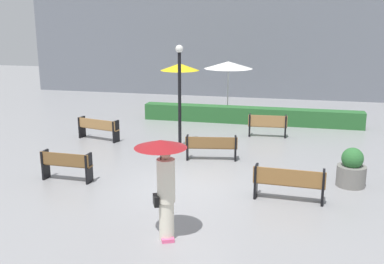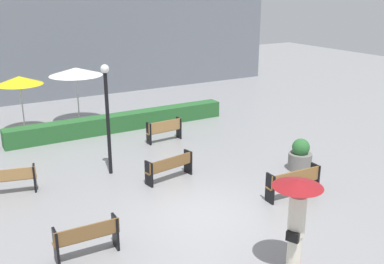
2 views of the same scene
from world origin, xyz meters
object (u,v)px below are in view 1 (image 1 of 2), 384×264
at_px(bench_near_left, 66,164).
at_px(bench_far_left, 98,127).
at_px(patio_umbrella_white, 228,65).
at_px(bench_near_right, 289,182).
at_px(pedestrian_with_umbrella, 164,174).
at_px(lamp_post, 180,85).
at_px(planter_pot, 352,169).
at_px(bench_back_row, 267,124).
at_px(patio_umbrella_yellow, 180,67).
at_px(bench_mid_center, 211,146).

xyz_separation_m(bench_near_left, bench_far_left, (-1.09, 4.48, -0.01)).
height_order(bench_near_left, bench_far_left, bench_near_left).
xyz_separation_m(bench_near_left, patio_umbrella_white, (3.03, 10.67, 1.91)).
relative_size(bench_near_left, bench_near_right, 0.84).
height_order(bench_near_left, pedestrian_with_umbrella, pedestrian_with_umbrella).
xyz_separation_m(lamp_post, patio_umbrella_white, (0.81, 6.23, 0.14)).
height_order(bench_near_right, planter_pot, planter_pot).
relative_size(bench_near_right, pedestrian_with_umbrella, 0.83).
relative_size(bench_back_row, pedestrian_with_umbrella, 0.71).
distance_m(planter_pot, patio_umbrella_yellow, 11.85).
distance_m(pedestrian_with_umbrella, patio_umbrella_white, 13.50).
height_order(bench_mid_center, patio_umbrella_yellow, patio_umbrella_yellow).
distance_m(bench_far_left, pedestrian_with_umbrella, 8.79).
xyz_separation_m(bench_mid_center, patio_umbrella_yellow, (-3.10, 7.64, 1.81)).
relative_size(planter_pot, lamp_post, 0.30).
xyz_separation_m(bench_back_row, lamp_post, (-3.07, -2.03, 1.76)).
relative_size(bench_mid_center, bench_near_left, 1.14).
relative_size(bench_mid_center, bench_near_right, 0.96).
distance_m(bench_near_left, planter_pot, 8.10).
height_order(lamp_post, patio_umbrella_yellow, lamp_post).
distance_m(bench_near_left, lamp_post, 5.27).
bearing_deg(bench_far_left, bench_near_left, -76.34).
height_order(bench_near_left, patio_umbrella_white, patio_umbrella_white).
height_order(planter_pot, patio_umbrella_white, patio_umbrella_white).
distance_m(bench_back_row, lamp_post, 4.08).
bearing_deg(patio_umbrella_yellow, pedestrian_with_umbrella, -76.56).
xyz_separation_m(planter_pot, lamp_post, (-5.75, 2.96, 1.80)).
relative_size(pedestrian_with_umbrella, patio_umbrella_white, 0.84).
height_order(bench_far_left, bench_back_row, bench_back_row).
bearing_deg(patio_umbrella_white, bench_near_right, -73.09).
height_order(bench_near_left, patio_umbrella_yellow, patio_umbrella_yellow).
bearing_deg(lamp_post, bench_near_right, -47.83).
xyz_separation_m(bench_far_left, planter_pot, (9.06, -3.00, -0.02)).
xyz_separation_m(bench_far_left, pedestrian_with_umbrella, (4.88, -7.25, 0.96)).
height_order(bench_mid_center, lamp_post, lamp_post).
bearing_deg(pedestrian_with_umbrella, patio_umbrella_white, 93.24).
relative_size(bench_far_left, bench_back_row, 1.17).
bearing_deg(bench_near_right, bench_near_left, 179.51).
xyz_separation_m(bench_near_left, planter_pot, (7.97, 1.48, -0.03)).
bearing_deg(patio_umbrella_yellow, bench_near_left, -93.22).
distance_m(bench_far_left, patio_umbrella_white, 7.68).
bearing_deg(bench_mid_center, bench_back_row, 65.64).
distance_m(patio_umbrella_yellow, patio_umbrella_white, 2.44).
xyz_separation_m(pedestrian_with_umbrella, patio_umbrella_white, (-0.76, 13.45, 0.96)).
distance_m(bench_back_row, pedestrian_with_umbrella, 9.42).
xyz_separation_m(bench_far_left, lamp_post, (3.30, -0.04, 1.78)).
relative_size(bench_mid_center, lamp_post, 0.47).
distance_m(planter_pot, lamp_post, 6.72).
height_order(bench_far_left, pedestrian_with_umbrella, pedestrian_with_umbrella).
bearing_deg(bench_near_right, patio_umbrella_yellow, 118.15).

